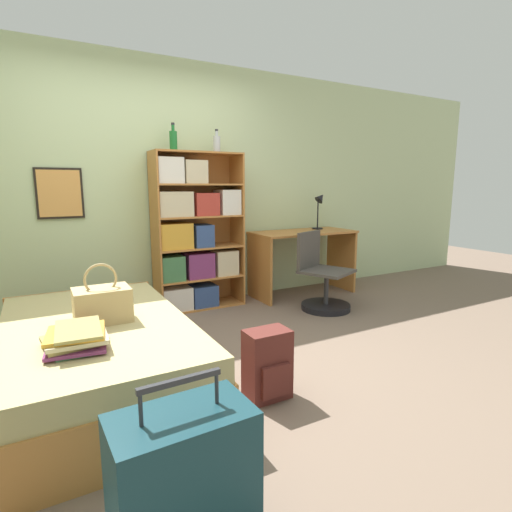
% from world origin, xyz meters
% --- Properties ---
extents(ground_plane, '(14.00, 14.00, 0.00)m').
position_xyz_m(ground_plane, '(0.00, 0.00, 0.00)').
color(ground_plane, '#756051').
extents(wall_back, '(10.00, 0.09, 2.60)m').
position_xyz_m(wall_back, '(-0.00, 1.63, 1.30)').
color(wall_back, beige).
rests_on(wall_back, ground_plane).
extents(bed, '(1.10, 1.84, 0.47)m').
position_xyz_m(bed, '(-0.69, 0.02, 0.23)').
color(bed, '#B77538').
rests_on(bed, ground_plane).
extents(handbag, '(0.34, 0.24, 0.37)m').
position_xyz_m(handbag, '(-0.64, -0.01, 0.58)').
color(handbag, tan).
rests_on(handbag, bed).
extents(book_stack_on_bed, '(0.34, 0.38, 0.11)m').
position_xyz_m(book_stack_on_bed, '(-0.83, -0.39, 0.52)').
color(book_stack_on_bed, '#427A4C').
rests_on(book_stack_on_bed, bed).
extents(suitcase, '(0.50, 0.30, 0.68)m').
position_xyz_m(suitcase, '(-0.59, -1.39, 0.28)').
color(suitcase, '#143842').
rests_on(suitcase, ground_plane).
extents(bookcase, '(0.94, 0.35, 1.65)m').
position_xyz_m(bookcase, '(0.48, 1.40, 0.79)').
color(bookcase, '#B77538').
rests_on(bookcase, ground_plane).
extents(bottle_green, '(0.08, 0.08, 0.27)m').
position_xyz_m(bottle_green, '(0.31, 1.42, 1.76)').
color(bottle_green, '#1E6B2D').
rests_on(bottle_green, bookcase).
extents(bottle_brown, '(0.07, 0.07, 0.24)m').
position_xyz_m(bottle_brown, '(0.76, 1.38, 1.74)').
color(bottle_brown, '#B7BCC1').
rests_on(bottle_brown, bookcase).
extents(desk, '(1.24, 0.58, 0.77)m').
position_xyz_m(desk, '(1.83, 1.29, 0.54)').
color(desk, '#B77538').
rests_on(desk, ground_plane).
extents(desk_lamp, '(0.18, 0.13, 0.47)m').
position_xyz_m(desk_lamp, '(2.16, 1.41, 1.09)').
color(desk_lamp, black).
rests_on(desk_lamp, desk).
extents(desk_chair, '(0.63, 0.63, 0.83)m').
position_xyz_m(desk_chair, '(1.67, 0.70, 0.25)').
color(desk_chair, black).
rests_on(desk_chair, ground_plane).
extents(backpack, '(0.27, 0.21, 0.44)m').
position_xyz_m(backpack, '(0.22, -0.60, 0.22)').
color(backpack, '#56231E').
rests_on(backpack, ground_plane).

